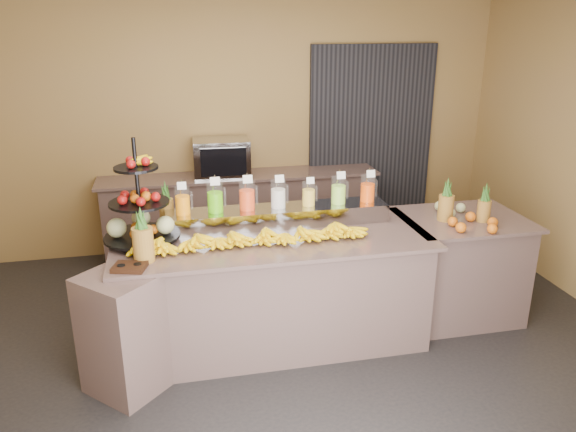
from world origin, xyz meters
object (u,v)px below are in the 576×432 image
object	(u,v)px
pitcher_tray	(278,216)
condiment_caddy	(130,267)
right_fruit_pile	(468,216)
oven_warmer	(221,157)
fruit_stand	(145,216)
banana_heap	(251,235)

from	to	relation	value
pitcher_tray	condiment_caddy	world-z (taller)	pitcher_tray
pitcher_tray	condiment_caddy	distance (m)	1.36
pitcher_tray	right_fruit_pile	xyz separation A→B (m)	(1.55, -0.34, -0.00)
pitcher_tray	right_fruit_pile	size ratio (longest dim) A/B	4.39
right_fruit_pile	oven_warmer	bearing A→B (deg)	132.61
pitcher_tray	fruit_stand	distance (m)	1.09
oven_warmer	right_fruit_pile	bearing A→B (deg)	-45.17
banana_heap	oven_warmer	bearing A→B (deg)	90.35
right_fruit_pile	oven_warmer	size ratio (longest dim) A/B	0.70
banana_heap	fruit_stand	distance (m)	0.82
banana_heap	right_fruit_pile	world-z (taller)	right_fruit_pile
oven_warmer	pitcher_tray	bearing A→B (deg)	-77.62
banana_heap	condiment_caddy	size ratio (longest dim) A/B	8.52
pitcher_tray	oven_warmer	xyz separation A→B (m)	(-0.30, 1.67, 0.13)
fruit_stand	condiment_caddy	world-z (taller)	fruit_stand
fruit_stand	oven_warmer	world-z (taller)	fruit_stand
right_fruit_pile	fruit_stand	bearing A→B (deg)	176.01
banana_heap	condiment_caddy	distance (m)	0.94
pitcher_tray	condiment_caddy	size ratio (longest dim) A/B	8.38
oven_warmer	fruit_stand	bearing A→B (deg)	-110.64
right_fruit_pile	oven_warmer	xyz separation A→B (m)	(-1.85, 2.01, 0.13)
fruit_stand	condiment_caddy	size ratio (longest dim) A/B	3.71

